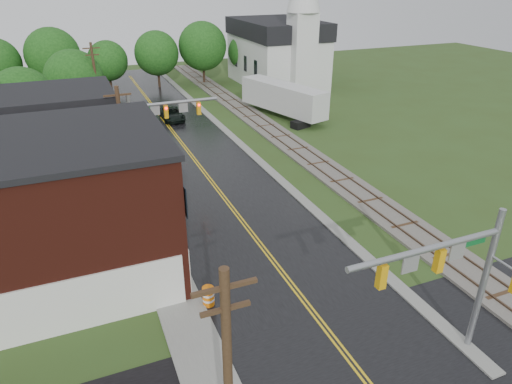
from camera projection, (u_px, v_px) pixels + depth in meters
main_road at (193, 158)px, 42.75m from camera, size 10.00×90.00×0.02m
cross_road at (366, 381)px, 19.45m from camera, size 60.00×9.00×0.02m
curb_right at (230, 135)px, 48.76m from camera, size 0.80×70.00×0.12m
sidewalk_left at (134, 190)px, 36.47m from camera, size 2.40×50.00×0.12m
brick_building at (35, 214)px, 24.19m from camera, size 14.30×10.30×8.30m
yellow_house at (62, 157)px, 34.27m from camera, size 8.00×7.00×6.40m
darkred_building at (73, 133)px, 42.53m from camera, size 7.00×6.00×4.40m
church at (280, 46)px, 66.79m from camera, size 10.40×18.40×20.00m
railroad at (269, 129)px, 50.28m from camera, size 3.20×80.00×0.30m
traffic_signal_near at (451, 267)px, 18.47m from camera, size 7.34×0.30×7.20m
traffic_signal_far at (157, 119)px, 36.90m from camera, size 7.34×0.43×7.20m
utility_pole_b at (124, 147)px, 31.71m from camera, size 1.80×0.28×9.00m
utility_pole_c at (96, 83)px, 50.01m from camera, size 1.80×0.28×9.00m
tree_left_c at (25, 100)px, 44.28m from camera, size 6.00×6.00×7.65m
tree_left_e at (76, 80)px, 50.85m from camera, size 6.40×6.40×8.16m
suv_dark at (172, 114)px, 53.30m from camera, size 2.33×5.04×1.40m
pickup_white at (166, 211)px, 31.91m from camera, size 2.20×4.58×1.29m
semi_trailer at (283, 98)px, 53.78m from camera, size 6.09×12.69×3.91m
construction_barrel at (208, 296)px, 23.69m from camera, size 0.77×0.77×1.10m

